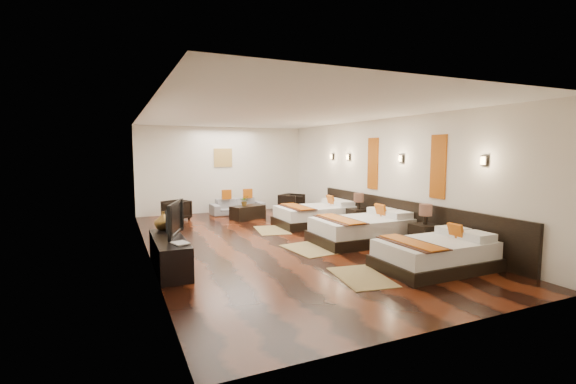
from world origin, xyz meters
name	(u,v)px	position (x,y,z in m)	size (l,w,h in m)	color
floor	(279,242)	(0.00, 0.00, 0.00)	(5.50, 9.50, 0.01)	black
ceiling	(278,115)	(0.00, 0.00, 2.80)	(5.50, 9.50, 0.01)	white
back_wall	(223,170)	(0.00, 4.75, 1.40)	(5.50, 0.01, 2.80)	silver
left_wall	(146,183)	(-2.75, 0.00, 1.40)	(0.01, 9.50, 2.80)	silver
right_wall	(381,176)	(2.75, 0.00, 1.40)	(0.01, 9.50, 2.80)	silver
headboard_panel	(400,219)	(2.71, -0.80, 0.45)	(0.08, 6.60, 0.90)	black
bed_near	(436,254)	(1.70, -2.96, 0.26)	(1.98, 1.25, 0.76)	black
bed_mid	(363,229)	(1.70, -0.79, 0.28)	(2.17, 1.37, 0.83)	black
bed_far	(316,215)	(1.70, 1.42, 0.27)	(2.10, 1.32, 0.80)	black
nightstand_a	(425,234)	(2.44, -1.90, 0.33)	(0.48, 0.48, 0.95)	black
nightstand_b	(358,216)	(2.44, 0.48, 0.33)	(0.48, 0.48, 0.94)	black
jute_mat_near	(361,277)	(0.25, -2.84, 0.01)	(0.75, 1.20, 0.01)	#967F4C
jute_mat_mid	(309,249)	(0.29, -0.90, 0.01)	(0.75, 1.20, 0.01)	#967F4C
jute_mat_far	(272,230)	(0.32, 1.22, 0.01)	(0.75, 1.20, 0.01)	#967F4C
tv_console	(169,254)	(-2.50, -1.14, 0.28)	(0.50, 1.80, 0.55)	black
tv	(170,219)	(-2.45, -0.94, 0.84)	(1.02, 0.13, 0.59)	black
book	(174,244)	(-2.50, -1.72, 0.56)	(0.22, 0.30, 0.03)	black
figurine	(163,221)	(-2.50, -0.39, 0.72)	(0.33, 0.33, 0.35)	brown
sofa	(237,206)	(0.29, 4.14, 0.25)	(1.70, 0.66, 0.50)	gray
armchair_left	(176,210)	(-1.68, 3.71, 0.30)	(0.63, 0.65, 0.59)	black
armchair_right	(292,203)	(2.00, 3.67, 0.31)	(0.66, 0.68, 0.62)	black
coffee_table	(248,212)	(0.29, 3.09, 0.20)	(1.00, 0.50, 0.40)	black
table_plant	(244,201)	(0.19, 3.06, 0.55)	(0.27, 0.23, 0.30)	#316220
orange_panel_a	(438,167)	(2.73, -1.90, 1.70)	(0.04, 0.40, 1.30)	#D86014
orange_panel_b	(373,164)	(2.73, 0.30, 1.70)	(0.04, 0.40, 1.30)	#D86014
sconce_near	(484,161)	(2.70, -3.00, 1.85)	(0.07, 0.12, 0.18)	black
sconce_mid	(401,158)	(2.70, -0.80, 1.85)	(0.07, 0.12, 0.18)	black
sconce_far	(348,157)	(2.70, 1.40, 1.85)	(0.07, 0.12, 0.18)	black
sconce_lounge	(332,157)	(2.70, 2.30, 1.85)	(0.07, 0.12, 0.18)	black
gold_artwork	(223,158)	(0.00, 4.73, 1.80)	(0.60, 0.04, 0.60)	#AD873F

